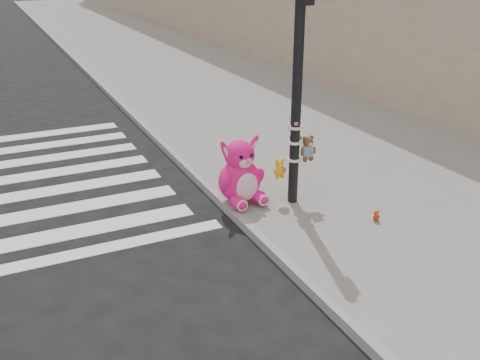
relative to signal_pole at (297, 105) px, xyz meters
name	(u,v)px	position (x,y,z in m)	size (l,w,h in m)	color
ground	(183,305)	(-2.63, -1.81, -1.81)	(120.00, 120.00, 0.00)	black
sidewalk_near	(226,90)	(2.37, 8.19, -1.74)	(7.00, 80.00, 0.14)	slate
curb_edge	(117,101)	(-1.08, 8.19, -1.74)	(0.12, 80.00, 0.15)	gray
signal_pole	(297,105)	(0.00, 0.00, 0.00)	(0.69, 0.49, 4.00)	black
pink_bunny	(241,176)	(-0.82, 0.36, -1.20)	(0.81, 0.87, 1.14)	#FF1582
red_teddy	(376,216)	(0.77, -1.22, -1.58)	(0.12, 0.08, 0.18)	red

